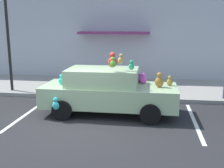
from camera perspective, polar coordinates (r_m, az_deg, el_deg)
The scene contains 8 objects.
ground_plane at distance 8.29m, azimuth -7.84°, elevation -8.83°, with size 60.00×60.00×0.00m, color #262628.
sidewalk at distance 12.94m, azimuth -1.73°, elevation -0.62°, with size 24.00×4.00×0.15m, color gray.
storefront_building at distance 14.72m, azimuth -0.30°, elevation 13.20°, with size 24.00×1.25×6.40m.
parking_stripe_front at distance 9.03m, azimuth 16.80°, elevation -7.45°, with size 0.12×3.60×0.01m, color silver.
parking_stripe_rear at distance 9.84m, azimuth -17.15°, elevation -5.82°, with size 0.12×3.60×0.01m, color silver.
plush_covered_car at distance 9.17m, azimuth -0.85°, elevation -1.41°, with size 4.46×1.99×2.15m.
teddy_bear_on_sidewalk at distance 12.06m, azimuth -8.80°, elevation -0.07°, with size 0.30×0.25×0.57m.
street_lamp_post at distance 12.47m, azimuth -20.92°, elevation 10.06°, with size 0.28×0.28×4.11m.
Camera 1 is at (2.22, -7.41, 2.98)m, focal length 43.85 mm.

